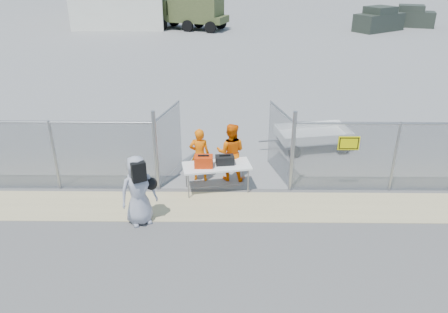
{
  "coord_description": "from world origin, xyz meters",
  "views": [
    {
      "loc": [
        0.13,
        -9.59,
        6.54
      ],
      "look_at": [
        0.0,
        2.0,
        1.1
      ],
      "focal_mm": 35.0,
      "sensor_mm": 36.0,
      "label": 1
    }
  ],
  "objects_px": {
    "folding_table": "(217,178)",
    "visitor": "(138,190)",
    "security_worker_right": "(231,152)",
    "security_worker_left": "(200,155)",
    "utility_trailer": "(312,138)"
  },
  "relations": [
    {
      "from": "visitor",
      "to": "utility_trailer",
      "type": "xyz_separation_m",
      "value": [
        5.39,
        4.92,
        -0.56
      ]
    },
    {
      "from": "security_worker_left",
      "to": "utility_trailer",
      "type": "relative_size",
      "value": 0.52
    },
    {
      "from": "folding_table",
      "to": "visitor",
      "type": "xyz_separation_m",
      "value": [
        -1.98,
        -1.73,
        0.54
      ]
    },
    {
      "from": "security_worker_left",
      "to": "utility_trailer",
      "type": "xyz_separation_m",
      "value": [
        3.95,
        2.53,
        -0.46
      ]
    },
    {
      "from": "security_worker_right",
      "to": "utility_trailer",
      "type": "height_order",
      "value": "security_worker_right"
    },
    {
      "from": "folding_table",
      "to": "security_worker_left",
      "type": "height_order",
      "value": "security_worker_left"
    },
    {
      "from": "security_worker_left",
      "to": "visitor",
      "type": "xyz_separation_m",
      "value": [
        -1.44,
        -2.38,
        0.09
      ]
    },
    {
      "from": "folding_table",
      "to": "security_worker_left",
      "type": "relative_size",
      "value": 1.15
    },
    {
      "from": "security_worker_left",
      "to": "visitor",
      "type": "distance_m",
      "value": 2.79
    },
    {
      "from": "security_worker_right",
      "to": "utility_trailer",
      "type": "xyz_separation_m",
      "value": [
        2.99,
        2.45,
        -0.53
      ]
    },
    {
      "from": "security_worker_right",
      "to": "visitor",
      "type": "relative_size",
      "value": 0.97
    },
    {
      "from": "security_worker_right",
      "to": "security_worker_left",
      "type": "bearing_deg",
      "value": 11.63
    },
    {
      "from": "folding_table",
      "to": "utility_trailer",
      "type": "relative_size",
      "value": 0.6
    },
    {
      "from": "security_worker_left",
      "to": "utility_trailer",
      "type": "distance_m",
      "value": 4.72
    },
    {
      "from": "utility_trailer",
      "to": "security_worker_right",
      "type": "bearing_deg",
      "value": -151.01
    }
  ]
}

